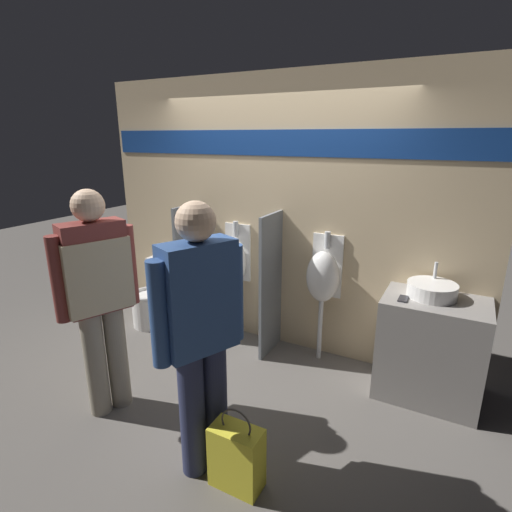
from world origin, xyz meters
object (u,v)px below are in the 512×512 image
sink_basin (432,290)px  shopping_bag (237,457)px  person_in_vest (98,289)px  person_with_lanyard (201,331)px  toilet (153,298)px  urinal_far (323,277)px  cell_phone (403,299)px  urinal_near_counter (233,262)px

sink_basin → shopping_bag: size_ratio=0.69×
person_in_vest → person_with_lanyard: (1.02, -0.12, -0.05)m
person_with_lanyard → shopping_bag: bearing=-77.5°
toilet → urinal_far: bearing=5.0°
sink_basin → urinal_far: urinal_far is taller
cell_phone → urinal_near_counter: urinal_near_counter is taller
urinal_far → person_with_lanyard: size_ratio=0.71×
urinal_near_counter → person_in_vest: size_ratio=0.72×
shopping_bag → urinal_far: bearing=91.8°
person_in_vest → shopping_bag: 1.54m
sink_basin → shopping_bag: (-0.89, -1.60, -0.72)m
toilet → person_with_lanyard: size_ratio=0.50×
sink_basin → urinal_far: size_ratio=0.30×
sink_basin → person_with_lanyard: (-1.17, -1.55, 0.05)m
urinal_near_counter → shopping_bag: urinal_near_counter is taller
person_in_vest → cell_phone: bearing=-36.0°
cell_phone → urinal_near_counter: bearing=171.5°
sink_basin → person_in_vest: 2.61m
cell_phone → urinal_far: 0.80m
sink_basin → person_with_lanyard: 1.94m
cell_phone → shopping_bag: bearing=-116.1°
shopping_bag → toilet: bearing=143.2°
toilet → person_in_vest: bearing=-61.0°
toilet → person_with_lanyard: (1.76, -1.47, 0.68)m
cell_phone → shopping_bag: cell_phone is taller
person_with_lanyard → cell_phone: bearing=-11.4°
shopping_bag → person_in_vest: bearing=172.2°
sink_basin → urinal_near_counter: urinal_near_counter is taller
person_in_vest → shopping_bag: (1.29, -0.18, -0.81)m
urinal_near_counter → sink_basin: bearing=-2.9°
urinal_far → person_in_vest: bearing=-129.1°
sink_basin → urinal_far: (-0.95, 0.10, -0.08)m
cell_phone → toilet: 2.80m
urinal_near_counter → shopping_bag: 2.10m
toilet → shopping_bag: toilet is taller
sink_basin → urinal_far: bearing=174.2°
cell_phone → urinal_near_counter: 1.77m
person_in_vest → shopping_bag: size_ratio=3.16×
sink_basin → urinal_far: 0.96m
person_in_vest → urinal_far: bearing=-17.4°
urinal_far → cell_phone: bearing=-19.1°
toilet → person_with_lanyard: person_with_lanyard is taller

